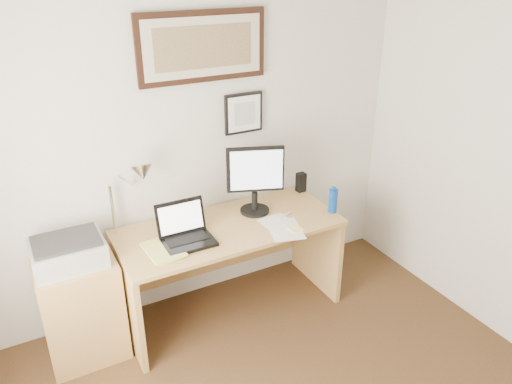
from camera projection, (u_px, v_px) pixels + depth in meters
wall_back at (187, 148)px, 3.59m from camera, size 3.50×0.02×2.50m
side_cabinet at (82, 310)px, 3.32m from camera, size 0.50×0.40×0.73m
water_bottle at (333, 201)px, 3.73m from camera, size 0.06×0.06×0.18m
bottle_cap at (334, 188)px, 3.68m from camera, size 0.03×0.03×0.02m
speaker at (301, 182)px, 4.06m from camera, size 0.07×0.06×0.16m
paper_sheet_a at (285, 229)px, 3.52m from camera, size 0.31×0.37×0.00m
paper_sheet_b at (280, 225)px, 3.58m from camera, size 0.24×0.32×0.00m
sticky_pad at (295, 229)px, 3.52m from camera, size 0.09×0.09×0.01m
marker_pen at (285, 215)px, 3.70m from camera, size 0.14×0.06×0.02m
book at (147, 255)px, 3.20m from camera, size 0.24×0.31×0.02m
desk at (225, 248)px, 3.74m from camera, size 1.60×0.70×0.75m
laptop at (186, 233)px, 3.36m from camera, size 0.34×0.30×0.26m
lcd_monitor at (255, 177)px, 3.64m from camera, size 0.41×0.22×0.52m
printer at (68, 252)px, 3.13m from camera, size 0.44×0.34×0.18m
desk_lamp at (139, 176)px, 3.29m from camera, size 0.29×0.27×0.53m
picture_large at (203, 47)px, 3.33m from camera, size 0.92×0.04×0.47m
picture_small at (244, 113)px, 3.67m from camera, size 0.30×0.03×0.30m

